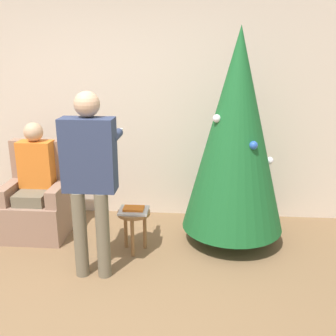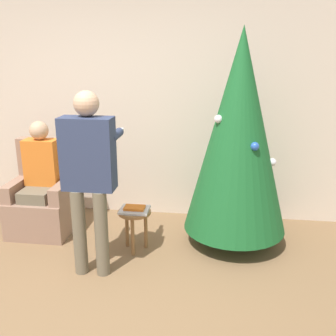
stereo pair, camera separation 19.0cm
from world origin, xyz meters
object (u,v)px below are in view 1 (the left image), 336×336
at_px(person_standing, 90,169).
at_px(armchair, 39,203).
at_px(side_stool, 134,219).
at_px(person_seated, 35,176).
at_px(christmas_tree, 236,133).

bearing_deg(person_standing, armchair, 137.24).
bearing_deg(person_standing, side_stool, 54.77).
distance_m(armchair, side_stool, 1.15).
distance_m(person_standing, side_stool, 0.82).
relative_size(person_seated, side_stool, 2.88).
height_order(armchair, person_standing, person_standing).
bearing_deg(side_stool, person_seated, 164.87).
bearing_deg(christmas_tree, person_standing, -150.64).
height_order(christmas_tree, person_seated, christmas_tree).
xyz_separation_m(armchair, person_seated, (-0.00, -0.03, 0.32)).
distance_m(person_seated, side_stool, 1.19).
bearing_deg(person_seated, christmas_tree, 0.12).
xyz_separation_m(christmas_tree, person_seated, (-2.09, -0.00, -0.50)).
relative_size(person_standing, side_stool, 3.84).
xyz_separation_m(armchair, person_standing, (0.81, -0.75, 0.63)).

